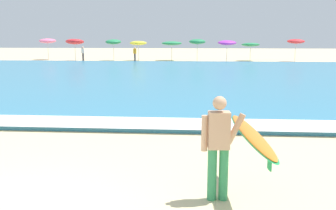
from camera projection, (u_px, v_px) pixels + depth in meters
name	position (u px, v px, depth m)	size (l,w,h in m)	color
sea	(153.00, 76.00, 23.85)	(120.00, 28.00, 0.14)	teal
surf_foam	(101.00, 122.00, 10.71)	(120.00, 1.45, 0.01)	white
surfer_with_board	(234.00, 139.00, 5.74)	(1.03, 2.93, 1.73)	#338E56
beach_umbrella_0	(48.00, 41.00, 41.74)	(1.92, 1.93, 2.47)	beige
beach_umbrella_1	(75.00, 42.00, 39.69)	(2.00, 2.04, 2.48)	beige
beach_umbrella_2	(113.00, 42.00, 39.99)	(1.74, 1.77, 2.40)	beige
beach_umbrella_3	(138.00, 43.00, 39.86)	(1.88, 1.90, 2.21)	beige
beach_umbrella_4	(172.00, 43.00, 40.10)	(2.25, 2.25, 2.14)	beige
beach_umbrella_5	(197.00, 42.00, 38.67)	(1.77, 1.78, 2.40)	beige
beach_umbrella_6	(227.00, 43.00, 38.04)	(1.95, 1.98, 2.34)	beige
beach_umbrella_7	(251.00, 45.00, 39.73)	(2.00, 2.02, 2.03)	beige
beach_umbrella_8	(296.00, 41.00, 38.27)	(1.81, 1.83, 2.44)	beige
beachgoer_near_row_left	(135.00, 54.00, 38.99)	(0.32, 0.20, 1.58)	#383842
beachgoer_near_row_mid	(83.00, 53.00, 39.87)	(0.32, 0.20, 1.58)	#383842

